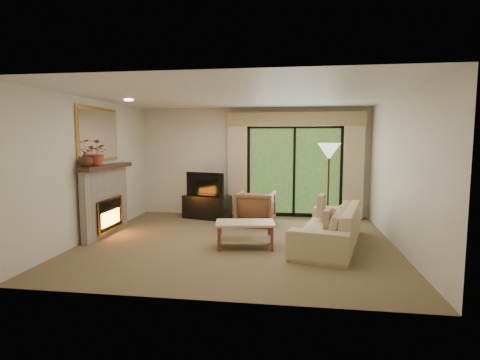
# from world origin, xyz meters

# --- Properties ---
(floor) EXTENTS (5.50, 5.50, 0.00)m
(floor) POSITION_xyz_m (0.00, 0.00, 0.00)
(floor) COLOR brown
(floor) RESTS_ON ground
(ceiling) EXTENTS (5.50, 5.50, 0.00)m
(ceiling) POSITION_xyz_m (0.00, 0.00, 2.60)
(ceiling) COLOR silver
(ceiling) RESTS_ON ground
(wall_back) EXTENTS (5.00, 0.00, 5.00)m
(wall_back) POSITION_xyz_m (0.00, 2.50, 1.30)
(wall_back) COLOR beige
(wall_back) RESTS_ON ground
(wall_front) EXTENTS (5.00, 0.00, 5.00)m
(wall_front) POSITION_xyz_m (0.00, -2.50, 1.30)
(wall_front) COLOR beige
(wall_front) RESTS_ON ground
(wall_left) EXTENTS (0.00, 5.00, 5.00)m
(wall_left) POSITION_xyz_m (-2.75, 0.00, 1.30)
(wall_left) COLOR beige
(wall_left) RESTS_ON ground
(wall_right) EXTENTS (0.00, 5.00, 5.00)m
(wall_right) POSITION_xyz_m (2.75, 0.00, 1.30)
(wall_right) COLOR beige
(wall_right) RESTS_ON ground
(fireplace) EXTENTS (0.24, 1.70, 1.37)m
(fireplace) POSITION_xyz_m (-2.63, 0.20, 0.69)
(fireplace) COLOR gray
(fireplace) RESTS_ON floor
(mirror) EXTENTS (0.07, 1.45, 1.02)m
(mirror) POSITION_xyz_m (-2.71, 0.20, 1.95)
(mirror) COLOR gold
(mirror) RESTS_ON wall_left
(sliding_door) EXTENTS (2.26, 0.10, 2.16)m
(sliding_door) POSITION_xyz_m (1.00, 2.45, 1.10)
(sliding_door) COLOR black
(sliding_door) RESTS_ON floor
(curtain_left) EXTENTS (0.45, 0.18, 2.35)m
(curtain_left) POSITION_xyz_m (-0.35, 2.34, 1.20)
(curtain_left) COLOR #C6AD8A
(curtain_left) RESTS_ON floor
(curtain_right) EXTENTS (0.45, 0.18, 2.35)m
(curtain_right) POSITION_xyz_m (2.35, 2.34, 1.20)
(curtain_right) COLOR #C6AD8A
(curtain_right) RESTS_ON floor
(cornice) EXTENTS (3.20, 0.24, 0.32)m
(cornice) POSITION_xyz_m (1.00, 2.36, 2.32)
(cornice) COLOR #9C8358
(cornice) RESTS_ON wall_back
(media_console) EXTENTS (1.18, 0.76, 0.54)m
(media_console) POSITION_xyz_m (-1.02, 1.95, 0.27)
(media_console) COLOR black
(media_console) RESTS_ON floor
(tv) EXTENTS (0.96, 0.37, 0.55)m
(tv) POSITION_xyz_m (-1.02, 1.95, 0.82)
(tv) COLOR black
(tv) RESTS_ON media_console
(armchair) EXTENTS (0.84, 0.86, 0.74)m
(armchair) POSITION_xyz_m (0.18, 1.45, 0.37)
(armchair) COLOR brown
(armchair) RESTS_ON floor
(sofa) EXTENTS (1.47, 2.54, 0.70)m
(sofa) POSITION_xyz_m (1.61, 0.06, 0.35)
(sofa) COLOR tan
(sofa) RESTS_ON floor
(pillow_near) EXTENTS (0.18, 0.38, 0.37)m
(pillow_near) POSITION_xyz_m (1.53, -0.63, 0.58)
(pillow_near) COLOR brown
(pillow_near) RESTS_ON sofa
(pillow_far) EXTENTS (0.20, 0.42, 0.41)m
(pillow_far) POSITION_xyz_m (1.53, 0.75, 0.59)
(pillow_far) COLOR brown
(pillow_far) RESTS_ON sofa
(coffee_table) EXTENTS (1.07, 0.70, 0.45)m
(coffee_table) POSITION_xyz_m (0.18, -0.31, 0.22)
(coffee_table) COLOR tan
(coffee_table) RESTS_ON floor
(floor_lamp) EXTENTS (0.54, 0.54, 1.78)m
(floor_lamp) POSITION_xyz_m (1.71, 1.40, 0.89)
(floor_lamp) COLOR beige
(floor_lamp) RESTS_ON floor
(vase) EXTENTS (0.32, 0.32, 0.27)m
(vase) POSITION_xyz_m (-2.61, -0.49, 1.50)
(vase) COLOR #392015
(vase) RESTS_ON fireplace
(branches) EXTENTS (0.51, 0.47, 0.48)m
(branches) POSITION_xyz_m (-2.61, -0.07, 1.61)
(branches) COLOR #AF3A24
(branches) RESTS_ON fireplace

